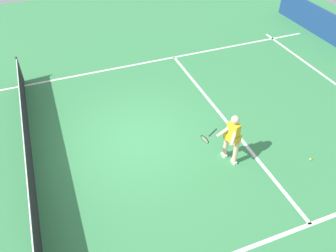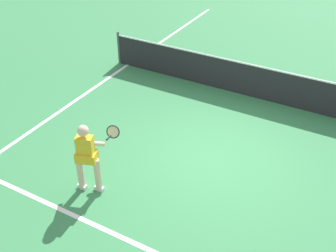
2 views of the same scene
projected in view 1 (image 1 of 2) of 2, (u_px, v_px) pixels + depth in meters
ground_plane at (137, 139)px, 10.22m from camera, size 26.64×26.64×0.00m
service_line_marking at (223, 118)px, 11.02m from camera, size 8.59×0.10×0.01m
sideline_right_marking at (105, 70)px, 13.28m from camera, size 0.10×18.49×0.01m
court_net at (28, 153)px, 9.07m from camera, size 9.27×0.08×1.05m
tennis_player at (231, 137)px, 9.03m from camera, size 0.66×1.10×1.55m
tennis_ball_near at (311, 159)px, 9.54m from camera, size 0.07×0.07×0.07m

